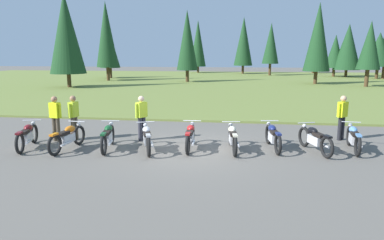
% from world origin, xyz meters
% --- Properties ---
extents(ground_plane, '(140.00, 140.00, 0.00)m').
position_xyz_m(ground_plane, '(0.00, 0.00, 0.00)').
color(ground_plane, '#605B54').
extents(grass_moorland, '(80.00, 44.00, 0.10)m').
position_xyz_m(grass_moorland, '(0.00, 26.75, 0.05)').
color(grass_moorland, olive).
rests_on(grass_moorland, ground).
extents(forest_treeline, '(38.88, 29.78, 8.91)m').
position_xyz_m(forest_treeline, '(4.94, 33.08, 4.43)').
color(forest_treeline, '#47331E').
rests_on(forest_treeline, ground).
extents(motorcycle_maroon, '(0.76, 2.06, 0.88)m').
position_xyz_m(motorcycle_maroon, '(-5.51, -0.54, 0.44)').
color(motorcycle_maroon, black).
rests_on(motorcycle_maroon, ground).
extents(motorcycle_orange, '(0.62, 2.10, 0.88)m').
position_xyz_m(motorcycle_orange, '(-4.04, -0.57, 0.44)').
color(motorcycle_orange, black).
rests_on(motorcycle_orange, ground).
extents(motorcycle_british_green, '(0.69, 2.08, 0.88)m').
position_xyz_m(motorcycle_british_green, '(-2.74, -0.31, 0.44)').
color(motorcycle_british_green, black).
rests_on(motorcycle_british_green, ground).
extents(motorcycle_silver, '(0.87, 2.02, 0.88)m').
position_xyz_m(motorcycle_silver, '(-1.39, -0.33, 0.44)').
color(motorcycle_silver, black).
rests_on(motorcycle_silver, ground).
extents(motorcycle_red, '(0.62, 2.10, 0.88)m').
position_xyz_m(motorcycle_red, '(0.01, 0.09, 0.44)').
color(motorcycle_red, black).
rests_on(motorcycle_red, ground).
extents(motorcycle_cream, '(0.62, 2.10, 0.88)m').
position_xyz_m(motorcycle_cream, '(1.43, 0.07, 0.44)').
color(motorcycle_cream, black).
rests_on(motorcycle_cream, ground).
extents(motorcycle_navy, '(0.64, 2.10, 0.88)m').
position_xyz_m(motorcycle_navy, '(2.78, 0.44, 0.44)').
color(motorcycle_navy, black).
rests_on(motorcycle_navy, ground).
extents(motorcycle_black, '(0.87, 2.02, 0.88)m').
position_xyz_m(motorcycle_black, '(4.10, 0.25, 0.44)').
color(motorcycle_black, black).
rests_on(motorcycle_black, ground).
extents(motorcycle_sky_blue, '(0.62, 2.10, 0.88)m').
position_xyz_m(motorcycle_sky_blue, '(5.41, 0.57, 0.44)').
color(motorcycle_sky_blue, black).
rests_on(motorcycle_sky_blue, ground).
extents(rider_checking_bike, '(0.54, 0.30, 1.67)m').
position_xyz_m(rider_checking_bike, '(-5.02, 0.50, 0.95)').
color(rider_checking_bike, '#4C4233').
rests_on(rider_checking_bike, ground).
extents(rider_near_row_end, '(0.39, 0.46, 1.67)m').
position_xyz_m(rider_near_row_end, '(-1.93, 1.01, 0.95)').
color(rider_near_row_end, '#2D2D38').
rests_on(rider_near_row_end, ground).
extents(rider_in_hivis_vest, '(0.27, 0.55, 1.67)m').
position_xyz_m(rider_in_hivis_vest, '(-4.43, 0.75, 0.95)').
color(rider_in_hivis_vest, '#4C4233').
rests_on(rider_in_hivis_vest, ground).
extents(rider_with_back_turned, '(0.43, 0.40, 1.67)m').
position_xyz_m(rider_with_back_turned, '(5.42, 2.05, 0.95)').
color(rider_with_back_turned, black).
rests_on(rider_with_back_turned, ground).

